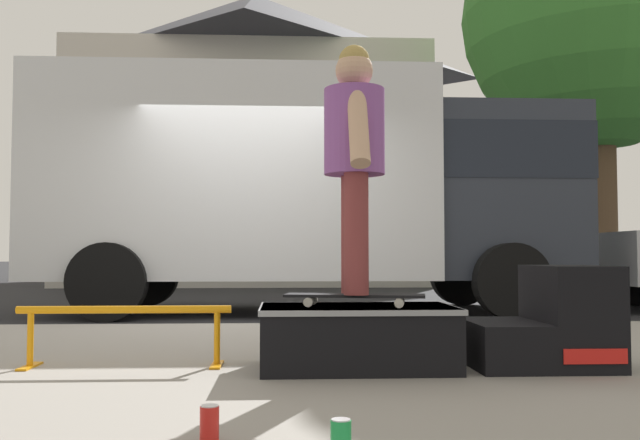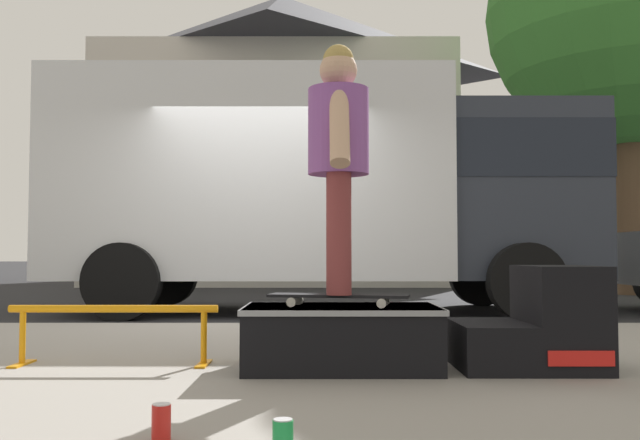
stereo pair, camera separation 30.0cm
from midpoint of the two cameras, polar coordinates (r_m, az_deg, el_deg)
ground_plane at (r=7.14m, az=-4.53°, el=-8.95°), size 140.00×140.00×0.00m
sidewalk_slab at (r=4.18m, az=-7.91°, el=-12.47°), size 50.00×5.00×0.12m
skate_box at (r=3.98m, az=4.04°, el=-9.35°), size 1.09×0.67×0.35m
kicker_ramp at (r=4.20m, az=19.48°, el=-8.17°), size 0.78×0.63×0.58m
grind_rail at (r=4.24m, az=-14.49°, el=-8.03°), size 1.22×0.28×0.35m
skateboard at (r=3.92m, az=3.82°, el=-6.24°), size 0.80×0.35×0.07m
skater_kid at (r=3.96m, az=3.78°, el=6.03°), size 0.34×0.73×1.41m
soda_can at (r=2.53m, az=-9.33°, el=-16.00°), size 0.07×0.07×0.13m
soda_can_b at (r=2.28m, az=0.97°, el=-17.50°), size 0.07×0.07×0.13m
box_truck at (r=9.33m, az=1.44°, el=2.95°), size 6.91×2.63×3.05m
house_behind at (r=20.48m, az=-2.69°, el=6.95°), size 9.54×8.23×8.40m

